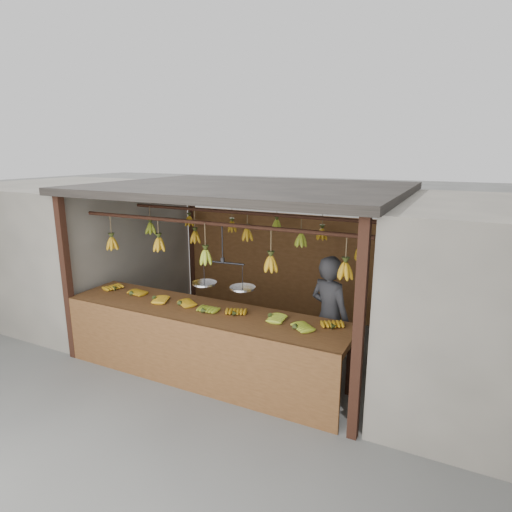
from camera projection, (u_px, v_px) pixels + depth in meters
The scene contains 8 objects.
ground at pixel (247, 342), 6.57m from camera, with size 80.00×80.00×0.00m, color #5B5B57.
stall at pixel (257, 212), 6.38m from camera, with size 4.30×3.30×2.40m.
neighbor_left at pixel (73, 247), 7.85m from camera, with size 3.00×3.00×2.30m, color slate.
counter at pixel (197, 327), 5.35m from camera, with size 3.84×0.87×0.96m.
hanging_bananas at pixel (247, 239), 6.19m from camera, with size 3.62×2.21×0.39m.
balance_scale at pixel (223, 283), 5.31m from camera, with size 0.83×0.36×0.79m.
vendor at pixel (329, 318), 5.41m from camera, with size 0.59×0.39×1.61m, color #262628.
bag_bundles at pixel (397, 273), 6.66m from camera, with size 0.08×0.26×1.34m.
Camera 1 is at (2.81, -5.37, 2.86)m, focal length 30.00 mm.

